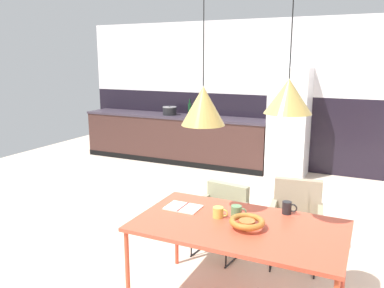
{
  "coord_description": "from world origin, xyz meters",
  "views": [
    {
      "loc": [
        2.12,
        -3.45,
        1.98
      ],
      "look_at": [
        0.09,
        0.85,
        0.94
      ],
      "focal_mm": 36.61,
      "sensor_mm": 36.0,
      "label": 1
    }
  ],
  "objects_px": {
    "armchair_head_of_table": "(296,212)",
    "pendant_lamp_over_table_near": "(203,106)",
    "open_book": "(183,207)",
    "mug_glass_clear": "(237,211)",
    "pendant_lamp_over_table_far": "(288,96)",
    "bottle_vinegar_dark": "(190,109)",
    "dining_table": "(239,229)",
    "bottle_wine_green": "(196,108)",
    "mug_wide_latte": "(287,208)",
    "fruit_bowl": "(247,222)",
    "mug_white_ceramic": "(219,212)",
    "armchair_far_side": "(222,210)",
    "cooking_pot": "(170,111)",
    "refrigerator_column": "(289,123)"
  },
  "relations": [
    {
      "from": "armchair_head_of_table",
      "to": "pendant_lamp_over_table_near",
      "type": "height_order",
      "value": "pendant_lamp_over_table_near"
    },
    {
      "from": "open_book",
      "to": "mug_glass_clear",
      "type": "relative_size",
      "value": 2.2
    },
    {
      "from": "pendant_lamp_over_table_far",
      "to": "bottle_vinegar_dark",
      "type": "bearing_deg",
      "value": 124.05
    },
    {
      "from": "open_book",
      "to": "pendant_lamp_over_table_near",
      "type": "distance_m",
      "value": 0.92
    },
    {
      "from": "dining_table",
      "to": "mug_glass_clear",
      "type": "relative_size",
      "value": 12.16
    },
    {
      "from": "bottle_wine_green",
      "to": "mug_wide_latte",
      "type": "bearing_deg",
      "value": -55.74
    },
    {
      "from": "dining_table",
      "to": "open_book",
      "type": "xyz_separation_m",
      "value": [
        -0.54,
        0.11,
        0.05
      ]
    },
    {
      "from": "mug_glass_clear",
      "to": "mug_wide_latte",
      "type": "height_order",
      "value": "mug_wide_latte"
    },
    {
      "from": "fruit_bowl",
      "to": "bottle_vinegar_dark",
      "type": "relative_size",
      "value": 0.83
    },
    {
      "from": "dining_table",
      "to": "mug_wide_latte",
      "type": "relative_size",
      "value": 13.02
    },
    {
      "from": "dining_table",
      "to": "pendant_lamp_over_table_far",
      "type": "xyz_separation_m",
      "value": [
        0.32,
        0.03,
        1.04
      ]
    },
    {
      "from": "mug_glass_clear",
      "to": "mug_white_ceramic",
      "type": "xyz_separation_m",
      "value": [
        -0.13,
        -0.08,
        -0.0
      ]
    },
    {
      "from": "bottle_wine_green",
      "to": "bottle_vinegar_dark",
      "type": "bearing_deg",
      "value": -91.35
    },
    {
      "from": "armchair_head_of_table",
      "to": "dining_table",
      "type": "bearing_deg",
      "value": 66.91
    },
    {
      "from": "armchair_far_side",
      "to": "bottle_vinegar_dark",
      "type": "xyz_separation_m",
      "value": [
        -1.81,
        3.04,
        0.58
      ]
    },
    {
      "from": "armchair_head_of_table",
      "to": "armchair_far_side",
      "type": "xyz_separation_m",
      "value": [
        -0.73,
        -0.13,
        -0.05
      ]
    },
    {
      "from": "mug_wide_latte",
      "to": "bottle_wine_green",
      "type": "relative_size",
      "value": 0.41
    },
    {
      "from": "open_book",
      "to": "bottle_vinegar_dark",
      "type": "xyz_separation_m",
      "value": [
        -1.73,
        3.75,
        0.31
      ]
    },
    {
      "from": "mug_wide_latte",
      "to": "armchair_head_of_table",
      "type": "bearing_deg",
      "value": 92.21
    },
    {
      "from": "dining_table",
      "to": "pendant_lamp_over_table_far",
      "type": "bearing_deg",
      "value": 5.73
    },
    {
      "from": "pendant_lamp_over_table_far",
      "to": "dining_table",
      "type": "bearing_deg",
      "value": -174.27
    },
    {
      "from": "mug_white_ceramic",
      "to": "mug_wide_latte",
      "type": "bearing_deg",
      "value": 32.74
    },
    {
      "from": "mug_wide_latte",
      "to": "mug_white_ceramic",
      "type": "xyz_separation_m",
      "value": [
        -0.48,
        -0.31,
        -0.01
      ]
    },
    {
      "from": "armchair_head_of_table",
      "to": "cooking_pot",
      "type": "distance_m",
      "value": 4.23
    },
    {
      "from": "bottle_wine_green",
      "to": "pendant_lamp_over_table_far",
      "type": "height_order",
      "value": "pendant_lamp_over_table_far"
    },
    {
      "from": "dining_table",
      "to": "fruit_bowl",
      "type": "bearing_deg",
      "value": -32.16
    },
    {
      "from": "armchair_far_side",
      "to": "pendant_lamp_over_table_near",
      "type": "height_order",
      "value": "pendant_lamp_over_table_near"
    },
    {
      "from": "cooking_pot",
      "to": "pendant_lamp_over_table_far",
      "type": "xyz_separation_m",
      "value": [
        3.04,
        -3.88,
        0.74
      ]
    },
    {
      "from": "refrigerator_column",
      "to": "bottle_wine_green",
      "type": "relative_size",
      "value": 6.03
    },
    {
      "from": "refrigerator_column",
      "to": "dining_table",
      "type": "height_order",
      "value": "refrigerator_column"
    },
    {
      "from": "refrigerator_column",
      "to": "pendant_lamp_over_table_far",
      "type": "xyz_separation_m",
      "value": [
        0.75,
        -3.89,
        0.81
      ]
    },
    {
      "from": "armchair_head_of_table",
      "to": "mug_white_ceramic",
      "type": "height_order",
      "value": "armchair_head_of_table"
    },
    {
      "from": "open_book",
      "to": "mug_wide_latte",
      "type": "xyz_separation_m",
      "value": [
        0.83,
        0.25,
        0.05
      ]
    },
    {
      "from": "mug_white_ceramic",
      "to": "open_book",
      "type": "bearing_deg",
      "value": 170.11
    },
    {
      "from": "open_book",
      "to": "bottle_wine_green",
      "type": "relative_size",
      "value": 0.96
    },
    {
      "from": "mug_white_ceramic",
      "to": "refrigerator_column",
      "type": "bearing_deg",
      "value": 93.51
    },
    {
      "from": "bottle_vinegar_dark",
      "to": "mug_white_ceramic",
      "type": "bearing_deg",
      "value": -61.41
    },
    {
      "from": "dining_table",
      "to": "mug_white_ceramic",
      "type": "distance_m",
      "value": 0.22
    },
    {
      "from": "armchair_head_of_table",
      "to": "fruit_bowl",
      "type": "height_order",
      "value": "armchair_head_of_table"
    },
    {
      "from": "bottle_vinegar_dark",
      "to": "pendant_lamp_over_table_far",
      "type": "height_order",
      "value": "pendant_lamp_over_table_far"
    },
    {
      "from": "armchair_head_of_table",
      "to": "mug_glass_clear",
      "type": "relative_size",
      "value": 6.18
    },
    {
      "from": "mug_wide_latte",
      "to": "pendant_lamp_over_table_far",
      "type": "distance_m",
      "value": 1.0
    },
    {
      "from": "armchair_far_side",
      "to": "pendant_lamp_over_table_near",
      "type": "bearing_deg",
      "value": 107.92
    },
    {
      "from": "mug_glass_clear",
      "to": "mug_white_ceramic",
      "type": "relative_size",
      "value": 1.04
    },
    {
      "from": "armchair_head_of_table",
      "to": "bottle_wine_green",
      "type": "height_order",
      "value": "bottle_wine_green"
    },
    {
      "from": "mug_white_ceramic",
      "to": "cooking_pot",
      "type": "xyz_separation_m",
      "value": [
        -2.53,
        3.86,
        0.22
      ]
    },
    {
      "from": "mug_wide_latte",
      "to": "dining_table",
      "type": "bearing_deg",
      "value": -128.8
    },
    {
      "from": "armchair_far_side",
      "to": "pendant_lamp_over_table_near",
      "type": "relative_size",
      "value": 0.63
    },
    {
      "from": "open_book",
      "to": "mug_glass_clear",
      "type": "height_order",
      "value": "mug_glass_clear"
    },
    {
      "from": "open_book",
      "to": "mug_white_ceramic",
      "type": "relative_size",
      "value": 2.28
    }
  ]
}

